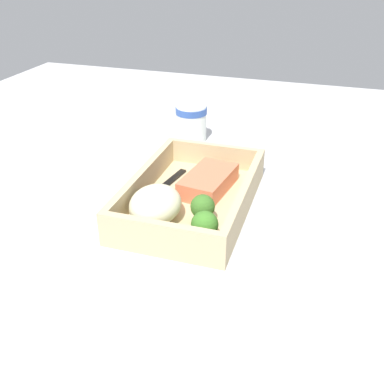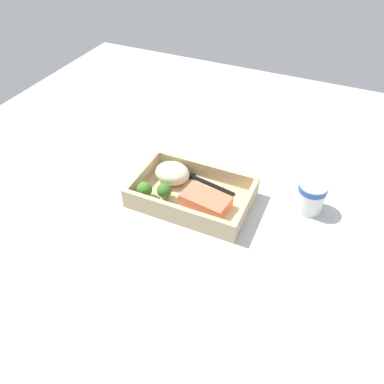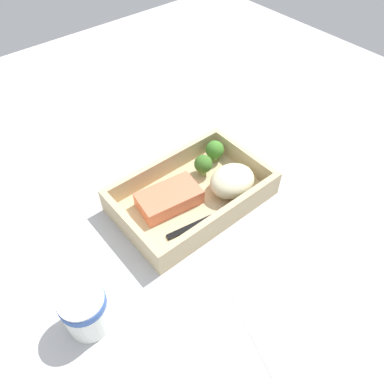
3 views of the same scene
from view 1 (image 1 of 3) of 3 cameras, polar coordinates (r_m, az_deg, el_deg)
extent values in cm
cube|color=#B6B7B9|center=(74.11, 0.00, -2.50)|extent=(160.00, 160.00, 2.00)
cube|color=tan|center=(73.28, 0.00, -1.43)|extent=(28.87, 18.35, 1.20)
cube|color=tan|center=(74.69, -6.28, 1.37)|extent=(28.87, 1.20, 4.19)
cube|color=tan|center=(70.15, 6.69, -0.62)|extent=(28.87, 1.20, 4.19)
cube|color=tan|center=(83.84, 2.89, 4.75)|extent=(1.20, 15.95, 4.19)
cube|color=tan|center=(60.88, -3.98, -5.57)|extent=(1.20, 15.95, 4.19)
cube|color=#DF714D|center=(75.46, 2.09, 1.35)|extent=(12.33, 8.09, 3.02)
ellipsoid|color=beige|center=(66.99, -4.66, -1.58)|extent=(9.12, 7.63, 5.14)
cylinder|color=#7E9852|center=(62.87, 1.59, -5.60)|extent=(1.45, 1.45, 1.74)
sphere|color=#3F7B28|center=(61.80, 1.62, -4.14)|extent=(3.83, 3.83, 3.83)
cylinder|color=#769859|center=(66.90, 1.34, -3.24)|extent=(1.39, 1.39, 1.73)
sphere|color=#3C6E26|center=(65.92, 1.36, -1.87)|extent=(3.66, 3.66, 3.66)
cube|color=black|center=(77.31, -3.29, 0.96)|extent=(12.40, 3.25, 0.44)
cube|color=black|center=(71.56, -6.52, -1.70)|extent=(3.73, 2.76, 0.44)
cylinder|color=white|center=(97.69, -0.09, 8.80)|extent=(6.49, 6.49, 7.77)
cylinder|color=#3356A8|center=(96.75, -0.09, 10.35)|extent=(6.68, 6.68, 1.40)
cube|color=white|center=(88.40, -14.58, 2.87)|extent=(11.66, 17.16, 0.24)
camera|label=2|loc=(1.02, 54.36, 34.74)|focal=35.00mm
camera|label=3|loc=(1.08, -17.34, 37.19)|focal=35.00mm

